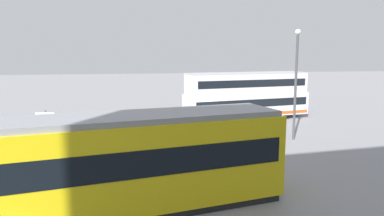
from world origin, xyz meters
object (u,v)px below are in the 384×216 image
at_px(pedestrian_near_railing, 168,125).
at_px(tram_yellow, 78,167).
at_px(double_decker_bus, 247,95).
at_px(street_lamp, 296,76).
at_px(info_sign, 46,125).

bearing_deg(pedestrian_near_railing, tram_yellow, 66.89).
relative_size(double_decker_bus, tram_yellow, 0.76).
relative_size(double_decker_bus, street_lamp, 1.58).
bearing_deg(info_sign, street_lamp, -177.57).
relative_size(pedestrian_near_railing, info_sign, 0.72).
bearing_deg(info_sign, double_decker_bus, -150.36).
bearing_deg(pedestrian_near_railing, street_lamp, 170.97).
relative_size(double_decker_bus, info_sign, 4.48).
bearing_deg(tram_yellow, info_sign, -72.31).
bearing_deg(tram_yellow, pedestrian_near_railing, -113.11).
bearing_deg(tram_yellow, street_lamp, -144.33).
height_order(double_decker_bus, tram_yellow, double_decker_bus).
height_order(tram_yellow, info_sign, tram_yellow).
bearing_deg(street_lamp, info_sign, 2.43).
xyz_separation_m(pedestrian_near_railing, info_sign, (6.92, 1.90, 0.67)).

